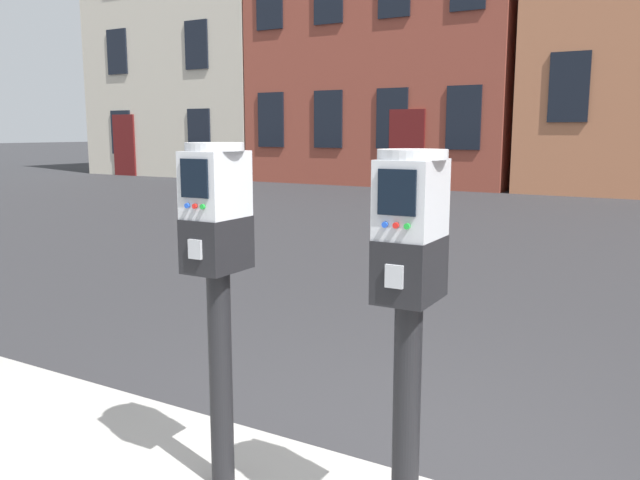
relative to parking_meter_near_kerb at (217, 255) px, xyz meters
name	(u,v)px	position (x,y,z in m)	size (l,w,h in m)	color
parking_meter_near_kerb	(217,255)	(0.00, 0.00, 0.00)	(0.22, 0.25, 1.34)	black
parking_meter_twin_adjacent	(409,281)	(0.77, 0.00, -0.01)	(0.22, 0.25, 1.32)	black
townhouse_brick_corner	(222,25)	(-14.32, 17.81, 4.37)	(7.09, 7.11, 10.86)	beige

